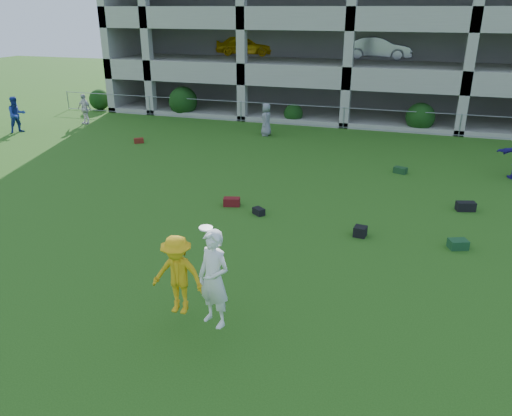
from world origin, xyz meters
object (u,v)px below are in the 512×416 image
(bystander_b, at_px, (84,109))
(parking_garage, at_px, (369,11))
(crate_d, at_px, (360,231))
(bystander_c, at_px, (266,119))
(bystander_a, at_px, (17,115))
(frisbee_contest, at_px, (190,276))

(bystander_b, distance_m, parking_garage, 19.39)
(crate_d, bearing_deg, bystander_c, 119.44)
(bystander_a, distance_m, bystander_c, 13.27)
(bystander_a, bearing_deg, crate_d, -83.58)
(parking_garage, bearing_deg, frisbee_contest, -90.21)
(frisbee_contest, xyz_separation_m, parking_garage, (0.10, 28.29, 4.73))
(bystander_b, height_order, bystander_c, bystander_b)
(crate_d, height_order, frisbee_contest, frisbee_contest)
(bystander_a, distance_m, bystander_b, 3.60)
(bystander_c, bearing_deg, frisbee_contest, -5.62)
(bystander_a, xyz_separation_m, crate_d, (19.05, -7.62, -0.80))
(bystander_a, height_order, bystander_c, bystander_a)
(bystander_b, distance_m, frisbee_contest, 21.59)
(bystander_a, bearing_deg, frisbee_contest, -101.08)
(bystander_a, relative_size, bystander_b, 1.12)
(bystander_a, xyz_separation_m, frisbee_contest, (16.32, -13.36, 0.34))
(bystander_c, bearing_deg, bystander_b, -104.72)
(bystander_b, height_order, parking_garage, parking_garage)
(crate_d, xyz_separation_m, frisbee_contest, (-2.73, -5.74, 1.14))
(bystander_b, xyz_separation_m, crate_d, (16.93, -10.53, -0.70))
(bystander_a, relative_size, bystander_c, 1.13)
(bystander_a, height_order, crate_d, bystander_a)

